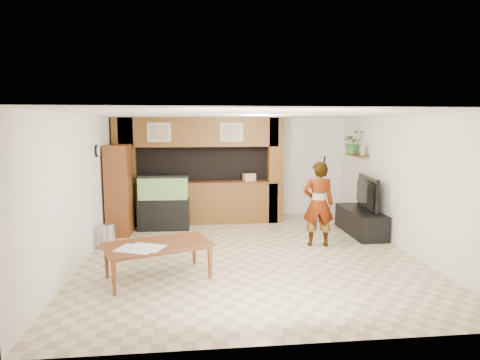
{
  "coord_description": "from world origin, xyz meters",
  "views": [
    {
      "loc": [
        -0.96,
        -7.31,
        2.4
      ],
      "look_at": [
        -0.12,
        0.6,
        1.32
      ],
      "focal_mm": 30.0,
      "sensor_mm": 36.0,
      "label": 1
    }
  ],
  "objects": [
    {
      "name": "aquarium",
      "position": [
        -1.76,
        1.95,
        0.63
      ],
      "size": [
        1.16,
        0.44,
        1.29
      ],
      "rotation": [
        0.0,
        0.0,
        -0.03
      ],
      "color": "black",
      "rests_on": "floor"
    },
    {
      "name": "ceiling",
      "position": [
        0.0,
        0.0,
        2.6
      ],
      "size": [
        6.5,
        6.5,
        0.0
      ],
      "primitive_type": "plane",
      "color": "white",
      "rests_on": "wall_back"
    },
    {
      "name": "wall_left",
      "position": [
        -3.0,
        0.0,
        1.3
      ],
      "size": [
        0.0,
        6.5,
        6.5
      ],
      "primitive_type": "plane",
      "rotation": [
        1.57,
        0.0,
        1.57
      ],
      "color": "silver",
      "rests_on": "floor"
    },
    {
      "name": "microphone",
      "position": [
        1.48,
        0.18,
        1.75
      ],
      "size": [
        0.03,
        0.1,
        0.15
      ],
      "primitive_type": "cylinder",
      "rotation": [
        0.44,
        0.0,
        0.0
      ],
      "color": "black",
      "rests_on": "person"
    },
    {
      "name": "dining_table",
      "position": [
        -1.59,
        -1.15,
        0.29
      ],
      "size": [
        1.84,
        1.4,
        0.57
      ],
      "primitive_type": "imported",
      "rotation": [
        0.0,
        0.0,
        0.35
      ],
      "color": "brown",
      "rests_on": "floor"
    },
    {
      "name": "newspaper_a",
      "position": [
        -1.89,
        -1.39,
        0.58
      ],
      "size": [
        0.67,
        0.59,
        0.01
      ],
      "primitive_type": "cube",
      "rotation": [
        0.0,
        0.0,
        -0.37
      ],
      "color": "silver",
      "rests_on": "dining_table"
    },
    {
      "name": "potted_plant",
      "position": [
        2.82,
        2.15,
        2.0
      ],
      "size": [
        0.52,
        0.46,
        0.56
      ],
      "primitive_type": "imported",
      "rotation": [
        0.0,
        0.0,
        -0.04
      ],
      "color": "#2F6F2C",
      "rests_on": "wall_shelf"
    },
    {
      "name": "tv_stand",
      "position": [
        2.65,
        1.12,
        0.27
      ],
      "size": [
        0.6,
        1.64,
        0.55
      ],
      "primitive_type": "cube",
      "color": "black",
      "rests_on": "floor"
    },
    {
      "name": "photo_frame",
      "position": [
        2.85,
        1.64,
        1.83
      ],
      "size": [
        0.04,
        0.17,
        0.22
      ],
      "primitive_type": "cube",
      "rotation": [
        0.0,
        0.0,
        0.05
      ],
      "color": "tan",
      "rests_on": "wall_shelf"
    },
    {
      "name": "wall_clock",
      "position": [
        -2.97,
        1.0,
        1.9
      ],
      "size": [
        0.05,
        0.25,
        0.25
      ],
      "color": "black",
      "rests_on": "wall_left"
    },
    {
      "name": "wall_right",
      "position": [
        3.0,
        0.0,
        1.3
      ],
      "size": [
        0.0,
        6.5,
        6.5
      ],
      "primitive_type": "plane",
      "rotation": [
        1.57,
        0.0,
        -1.57
      ],
      "color": "silver",
      "rests_on": "floor"
    },
    {
      "name": "newspaper_b",
      "position": [
        -1.77,
        -1.33,
        0.58
      ],
      "size": [
        0.64,
        0.56,
        0.01
      ],
      "primitive_type": "cube",
      "rotation": [
        0.0,
        0.0,
        -0.39
      ],
      "color": "silver",
      "rests_on": "dining_table"
    },
    {
      "name": "trash_can",
      "position": [
        -2.73,
        0.55,
        0.25
      ],
      "size": [
        0.27,
        0.27,
        0.5
      ],
      "primitive_type": "cylinder",
      "color": "#B2B2B7",
      "rests_on": "floor"
    },
    {
      "name": "wall_shelf",
      "position": [
        2.85,
        1.95,
        1.7
      ],
      "size": [
        0.25,
        0.9,
        0.04
      ],
      "primitive_type": "cube",
      "color": "brown",
      "rests_on": "wall_right"
    },
    {
      "name": "floor",
      "position": [
        0.0,
        0.0,
        0.0
      ],
      "size": [
        6.5,
        6.5,
        0.0
      ],
      "primitive_type": "plane",
      "color": "#CEBC8F",
      "rests_on": "ground"
    },
    {
      "name": "television",
      "position": [
        2.65,
        1.12,
        0.92
      ],
      "size": [
        0.33,
        1.32,
        0.76
      ],
      "primitive_type": "imported",
      "rotation": [
        0.0,
        0.0,
        1.45
      ],
      "color": "black",
      "rests_on": "tv_stand"
    },
    {
      "name": "person",
      "position": [
        1.43,
        0.34,
        0.85
      ],
      "size": [
        0.68,
        0.5,
        1.71
      ],
      "primitive_type": "imported",
      "rotation": [
        0.0,
        0.0,
        2.99
      ],
      "color": "#937650",
      "rests_on": "floor"
    },
    {
      "name": "pantry_cabinet",
      "position": [
        -2.7,
        1.7,
        0.99
      ],
      "size": [
        0.5,
        0.81,
        1.98
      ],
      "primitive_type": "cube",
      "color": "brown",
      "rests_on": "floor"
    },
    {
      "name": "counter_box",
      "position": [
        0.31,
        2.45,
        1.13
      ],
      "size": [
        0.32,
        0.26,
        0.19
      ],
      "primitive_type": "cube",
      "rotation": [
        0.0,
        0.0,
        0.31
      ],
      "color": "tan",
      "rests_on": "partition"
    },
    {
      "name": "wall_back",
      "position": [
        0.0,
        3.25,
        1.3
      ],
      "size": [
        6.0,
        0.0,
        6.0
      ],
      "primitive_type": "plane",
      "rotation": [
        1.57,
        0.0,
        0.0
      ],
      "color": "silver",
      "rests_on": "floor"
    },
    {
      "name": "partition",
      "position": [
        -0.95,
        2.64,
        1.31
      ],
      "size": [
        4.2,
        0.99,
        2.6
      ],
      "color": "brown",
      "rests_on": "floor"
    }
  ]
}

